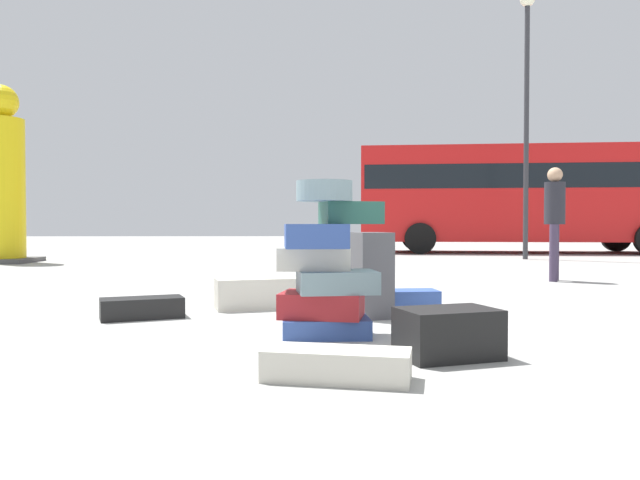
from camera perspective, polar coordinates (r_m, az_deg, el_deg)
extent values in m
plane|color=#9E9E99|center=(4.60, 0.18, -9.07)|extent=(80.00, 80.00, 0.00)
cube|color=#334F99|center=(4.56, 0.53, -8.23)|extent=(0.66, 0.48, 0.14)
cube|color=maroon|center=(4.54, 0.24, -6.16)|extent=(0.68, 0.55, 0.19)
cube|color=gray|center=(4.47, 1.63, -3.99)|extent=(0.62, 0.47, 0.16)
cube|color=beige|center=(4.56, -0.64, -1.77)|extent=(0.54, 0.39, 0.17)
cube|color=#334F99|center=(4.34, -0.37, 0.36)|extent=(0.47, 0.35, 0.18)
cube|color=#26594C|center=(4.65, 2.95, 2.58)|extent=(0.50, 0.40, 0.17)
cylinder|color=gray|center=(4.50, 0.42, 4.68)|extent=(0.42, 0.42, 0.15)
cube|color=#334F99|center=(6.00, 8.64, -5.66)|extent=(0.54, 0.37, 0.20)
cube|color=beige|center=(3.30, 1.61, -11.76)|extent=(0.84, 0.47, 0.17)
cube|color=black|center=(5.64, -16.56, -6.21)|extent=(0.78, 0.56, 0.19)
cube|color=black|center=(3.90, 12.08, -8.66)|extent=(0.69, 0.55, 0.31)
cube|color=#B28C33|center=(6.63, 0.63, -4.76)|extent=(0.75, 0.44, 0.25)
cube|color=#4C4C51|center=(5.47, 4.82, -3.32)|extent=(0.40, 0.47, 0.77)
cube|color=beige|center=(6.05, -6.10, -5.08)|extent=(0.86, 0.53, 0.31)
cylinder|color=#3F334C|center=(9.73, 21.44, -1.10)|extent=(0.12, 0.12, 0.85)
cylinder|color=#3F334C|center=(9.51, 21.33, -1.16)|extent=(0.12, 0.12, 0.85)
cylinder|color=#26262D|center=(9.61, 21.42, 3.27)|extent=(0.30, 0.30, 0.63)
sphere|color=tan|center=(9.64, 21.45, 5.79)|extent=(0.22, 0.22, 0.22)
cylinder|color=yellow|center=(15.16, -28.00, 4.16)|extent=(0.96, 0.96, 3.21)
sphere|color=yellow|center=(15.38, -28.09, 11.53)|extent=(0.75, 0.75, 0.75)
cube|color=#4C4C4C|center=(15.16, -27.93, -1.71)|extent=(1.35, 1.35, 0.10)
cube|color=red|center=(19.24, 18.78, 4.08)|extent=(10.01, 3.76, 2.80)
cube|color=black|center=(19.27, 18.79, 5.53)|extent=(9.82, 3.76, 0.70)
cylinder|color=black|center=(21.33, 26.33, 0.24)|extent=(0.93, 0.37, 0.90)
cylinder|color=black|center=(20.02, 9.05, 0.31)|extent=(0.93, 0.37, 0.90)
cylinder|color=black|center=(17.52, 9.50, 0.15)|extent=(0.93, 0.37, 0.90)
cylinder|color=#333338|center=(15.67, 19.03, 9.66)|extent=(0.12, 0.12, 6.20)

